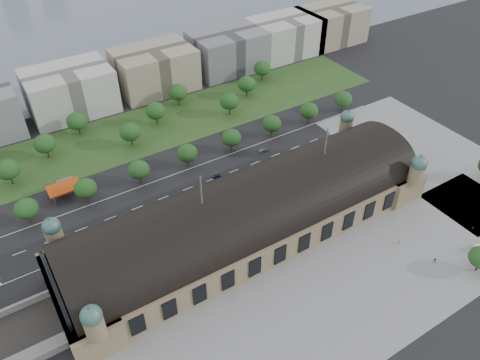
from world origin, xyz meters
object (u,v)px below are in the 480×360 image
traffic_car_4 (216,176)px  traffic_car_6 (338,142)px  parked_car_0 (51,265)px  pedestrian_4 (435,261)px  petrol_station (65,186)px  traffic_car_5 (263,150)px  parked_car_6 (133,238)px  bus_mid (210,194)px  bus_east (253,170)px  parked_car_2 (60,265)px  pedestrian_0 (399,242)px  parked_car_5 (146,231)px  parked_car_3 (145,229)px  pedestrian_1 (473,228)px  bus_west (223,181)px  parked_car_1 (98,254)px  van_south (480,248)px  parked_car_4 (125,235)px

traffic_car_4 → traffic_car_6: 66.66m
parked_car_0 → pedestrian_4: pedestrian_4 is taller
petrol_station → traffic_car_5: size_ratio=2.91×
parked_car_6 → bus_mid: size_ratio=0.42×
traffic_car_4 → bus_east: bus_east is taller
petrol_station → parked_car_2: (-14.45, -42.20, -2.32)m
bus_mid → pedestrian_0: 79.73m
parked_car_5 → bus_east: bus_east is taller
parked_car_5 → parked_car_6: parked_car_5 is taller
parked_car_3 → bus_mid: size_ratio=0.31×
petrol_station → parked_car_2: 44.66m
bus_mid → bus_east: size_ratio=0.91×
traffic_car_4 → pedestrian_4: pedestrian_4 is taller
parked_car_6 → traffic_car_5: bearing=67.2°
parked_car_2 → pedestrian_1: size_ratio=2.37×
parked_car_0 → pedestrian_4: (121.18, -74.32, 0.31)m
bus_west → pedestrian_4: (43.11, -81.32, -0.84)m
traffic_car_5 → pedestrian_4: 93.96m
traffic_car_6 → parked_car_2: traffic_car_6 is taller
petrol_station → parked_car_0: 43.87m
traffic_car_6 → bus_mid: bearing=-90.3°
parked_car_3 → parked_car_1: bearing=-121.1°
parked_car_5 → van_south: van_south is taller
parked_car_6 → bus_east: size_ratio=0.38×
traffic_car_4 → parked_car_3: size_ratio=1.07×
traffic_car_6 → parked_car_0: traffic_car_6 is taller
traffic_car_6 → pedestrian_1: 75.73m
parked_car_6 → van_south: van_south is taller
pedestrian_4 → parked_car_6: bearing=-73.4°
parked_car_2 → pedestrian_1: pedestrian_1 is taller
traffic_car_6 → pedestrian_4: bearing=-17.8°
van_south → parked_car_1: bearing=162.7°
parked_car_2 → parked_car_3: 33.88m
traffic_car_5 → parked_car_2: bearing=102.6°
bus_west → van_south: bus_west is taller
petrol_station → bus_mid: 63.75m
parked_car_1 → petrol_station: bearing=141.2°
parked_car_4 → bus_mid: (40.19, 2.90, 1.00)m
pedestrian_1 → parked_car_4: bearing=110.8°
parked_car_1 → bus_east: bus_east is taller
parked_car_5 → pedestrian_0: (80.52, -57.92, 0.05)m
traffic_car_5 → pedestrian_0: (9.39, -79.27, 0.05)m
pedestrian_0 → pedestrian_4: (4.14, -13.71, 0.12)m
parked_car_6 → pedestrian_1: (117.49, -67.69, 0.19)m
parked_car_3 → bus_west: bus_west is taller
traffic_car_4 → parked_car_1: bearing=-72.2°
parked_car_2 → parked_car_3: bearing=65.0°
pedestrian_4 → parked_car_0: bearing=-66.8°
traffic_car_6 → parked_car_5: size_ratio=1.00×
parked_car_4 → bus_mid: size_ratio=0.34×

